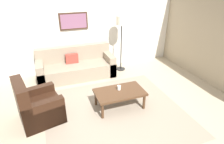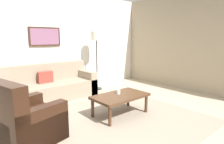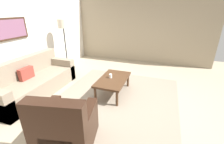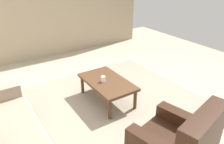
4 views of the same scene
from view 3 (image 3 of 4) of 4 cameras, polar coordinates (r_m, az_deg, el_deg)
name	(u,v)px [view 3 (image 3 of 4)]	position (r m, az deg, el deg)	size (l,w,h in m)	color
ground_plane	(117,98)	(3.75, 1.89, -9.52)	(8.00, 8.00, 0.00)	tan
rear_partition	(22,33)	(4.71, -30.39, 12.32)	(6.00, 0.12, 2.80)	silver
stone_feature_panel	(142,26)	(6.14, 11.03, 16.57)	(0.12, 5.20, 2.80)	gray
area_rug	(117,98)	(3.75, 1.89, -9.47)	(2.97, 2.77, 0.01)	gray
couch_main	(32,82)	(4.34, -27.71, -3.22)	(2.21, 0.90, 0.88)	gray
armchair_leather	(65,130)	(2.55, -16.97, -19.96)	(0.96, 0.96, 0.95)	black
coffee_table	(113,80)	(3.77, 0.41, -3.11)	(1.10, 0.64, 0.41)	#472D1C
cup	(111,76)	(3.76, -0.55, -1.48)	(0.07, 0.07, 0.10)	white
lamp_standing	(64,29)	(5.04, -17.57, 14.87)	(0.32, 0.32, 1.71)	black
framed_artwork	(11,29)	(4.41, -33.38, 13.30)	(0.83, 0.04, 0.49)	#382316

